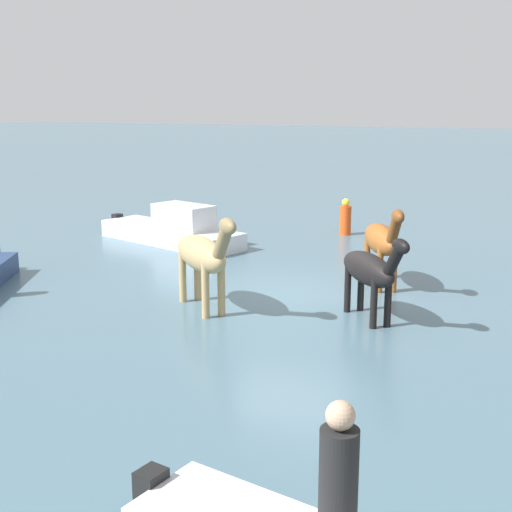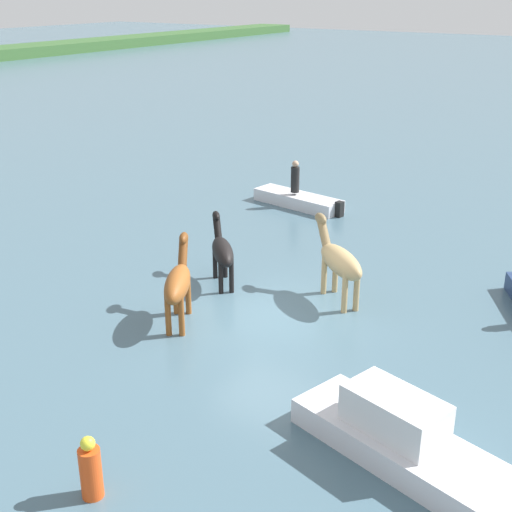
% 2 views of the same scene
% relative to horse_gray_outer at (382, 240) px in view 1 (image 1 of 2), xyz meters
% --- Properties ---
extents(ground_plane, '(216.86, 216.86, 0.00)m').
position_rel_horse_gray_outer_xyz_m(ground_plane, '(1.59, -1.61, -1.06)').
color(ground_plane, '#476675').
extents(horse_gray_outer, '(2.32, 1.59, 1.92)m').
position_rel_horse_gray_outer_xyz_m(horse_gray_outer, '(0.00, 0.00, 0.00)').
color(horse_gray_outer, brown).
rests_on(horse_gray_outer, ground_plane).
extents(horse_dark_mare, '(1.90, 2.32, 2.03)m').
position_rel_horse_gray_outer_xyz_m(horse_dark_mare, '(3.26, -2.68, 0.06)').
color(horse_dark_mare, tan).
rests_on(horse_dark_mare, ground_plane).
extents(horse_chestnut_trailing, '(1.87, 1.85, 1.77)m').
position_rel_horse_gray_outer_xyz_m(horse_chestnut_trailing, '(2.48, 0.47, -0.08)').
color(horse_chestnut_trailing, black).
rests_on(horse_chestnut_trailing, ground_plane).
extents(boat_tender_starboard, '(2.63, 5.13, 1.35)m').
position_rel_horse_gray_outer_xyz_m(boat_tender_starboard, '(-2.04, -6.81, -0.74)').
color(boat_tender_starboard, silver).
rests_on(boat_tender_starboard, ground_plane).
extents(person_boatman_standing, '(0.32, 0.32, 1.19)m').
position_rel_horse_gray_outer_xyz_m(person_boatman_standing, '(9.75, 2.38, 0.05)').
color(person_boatman_standing, black).
rests_on(person_boatman_standing, boat_launch_far).
extents(buoy_channel_marker, '(0.36, 0.36, 1.14)m').
position_rel_horse_gray_outer_xyz_m(buoy_channel_marker, '(-5.57, -2.71, -0.55)').
color(buoy_channel_marker, '#E54C19').
rests_on(buoy_channel_marker, ground_plane).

